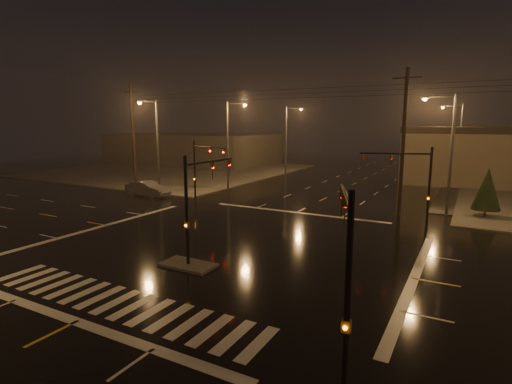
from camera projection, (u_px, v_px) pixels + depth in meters
ground at (228, 246)px, 25.11m from camera, size 140.00×140.00×0.00m
sidewalk_nw at (172, 170)px, 65.21m from camera, size 36.00×36.00×0.12m
median_island at (188, 265)px, 21.63m from camera, size 3.00×1.60×0.15m
crosswalk at (116, 302)px, 17.32m from camera, size 15.00×2.60×0.01m
stop_bar_near at (76, 322)px, 15.59m from camera, size 16.00×0.50×0.01m
stop_bar_far at (296, 212)px, 34.62m from camera, size 16.00×0.50×0.01m
commercial_block at (193, 148)px, 77.48m from camera, size 30.00×18.00×5.60m
signal_mast_median at (197, 196)px, 21.81m from camera, size 0.25×4.59×6.00m
signal_mast_ne at (414, 177)px, 28.74m from camera, size 4.84×1.86×6.00m
signal_mast_nw at (201, 165)px, 37.71m from camera, size 4.84×1.86×6.00m
signal_mast_se at (346, 266)px, 11.21m from camera, size 1.55×3.87×6.00m
streetlight_1 at (230, 140)px, 44.96m from camera, size 2.77×0.32×10.00m
streetlight_2 at (288, 136)px, 58.80m from camera, size 2.77×0.32×10.00m
streetlight_3 at (448, 146)px, 32.67m from camera, size 2.77×0.32×10.00m
streetlight_4 at (458, 138)px, 49.97m from camera, size 2.77×0.32×10.00m
streetlight_5 at (155, 141)px, 41.34m from camera, size 0.32×2.77×10.00m
utility_pole_0 at (133, 136)px, 46.56m from camera, size 2.20×0.32×12.00m
utility_pole_1 at (403, 142)px, 32.39m from camera, size 2.20×0.32×12.00m
conifer_0 at (487, 189)px, 32.27m from camera, size 2.20×2.20×4.13m
car_crossing at (147, 189)px, 42.09m from camera, size 4.99×1.82×1.64m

